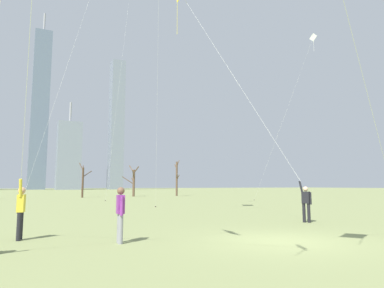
{
  "coord_description": "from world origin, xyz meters",
  "views": [
    {
      "loc": [
        -7.17,
        -8.39,
        1.67
      ],
      "look_at": [
        0.0,
        6.0,
        3.58
      ],
      "focal_mm": 32.6,
      "sensor_mm": 36.0,
      "label": 1
    }
  ],
  "objects_px": {
    "kite_flyer_foreground_left_green": "(23,166)",
    "kite_flyer_midfield_center_orange": "(382,159)",
    "bare_tree_right_of_center": "(83,180)",
    "bare_tree_center": "(177,178)",
    "kite_flyer_far_back_yellow": "(264,132)",
    "distant_kite_drifting_right_white": "(306,58)",
    "bare_tree_far_right_edge": "(133,181)",
    "bystander_strolling_midfield": "(120,212)"
  },
  "relations": [
    {
      "from": "bystander_strolling_midfield",
      "to": "distant_kite_drifting_right_white",
      "type": "xyz_separation_m",
      "value": [
        24.41,
        16.74,
        14.4
      ]
    },
    {
      "from": "kite_flyer_foreground_left_green",
      "to": "bystander_strolling_midfield",
      "type": "bearing_deg",
      "value": -14.34
    },
    {
      "from": "bare_tree_far_right_edge",
      "to": "bystander_strolling_midfield",
      "type": "bearing_deg",
      "value": -107.47
    },
    {
      "from": "kite_flyer_foreground_left_green",
      "to": "bystander_strolling_midfield",
      "type": "relative_size",
      "value": 6.7
    },
    {
      "from": "distant_kite_drifting_right_white",
      "to": "bare_tree_right_of_center",
      "type": "relative_size",
      "value": 3.69
    },
    {
      "from": "distant_kite_drifting_right_white",
      "to": "bare_tree_far_right_edge",
      "type": "bearing_deg",
      "value": 115.01
    },
    {
      "from": "distant_kite_drifting_right_white",
      "to": "bare_tree_center",
      "type": "height_order",
      "value": "distant_kite_drifting_right_white"
    },
    {
      "from": "distant_kite_drifting_right_white",
      "to": "bare_tree_right_of_center",
      "type": "height_order",
      "value": "distant_kite_drifting_right_white"
    },
    {
      "from": "distant_kite_drifting_right_white",
      "to": "bare_tree_center",
      "type": "distance_m",
      "value": 27.62
    },
    {
      "from": "bare_tree_far_right_edge",
      "to": "kite_flyer_midfield_center_orange",
      "type": "bearing_deg",
      "value": -97.82
    },
    {
      "from": "kite_flyer_far_back_yellow",
      "to": "bare_tree_far_right_edge",
      "type": "bearing_deg",
      "value": 82.72
    },
    {
      "from": "kite_flyer_far_back_yellow",
      "to": "bystander_strolling_midfield",
      "type": "height_order",
      "value": "kite_flyer_far_back_yellow"
    },
    {
      "from": "bystander_strolling_midfield",
      "to": "bare_tree_center",
      "type": "bearing_deg",
      "value": 63.94
    },
    {
      "from": "kite_flyer_far_back_yellow",
      "to": "kite_flyer_foreground_left_green",
      "type": "bearing_deg",
      "value": -164.8
    },
    {
      "from": "kite_flyer_midfield_center_orange",
      "to": "bare_tree_far_right_edge",
      "type": "relative_size",
      "value": 1.95
    },
    {
      "from": "bare_tree_right_of_center",
      "to": "bystander_strolling_midfield",
      "type": "bearing_deg",
      "value": -97.64
    },
    {
      "from": "bare_tree_center",
      "to": "distant_kite_drifting_right_white",
      "type": "bearing_deg",
      "value": -79.86
    },
    {
      "from": "bare_tree_far_right_edge",
      "to": "bare_tree_right_of_center",
      "type": "relative_size",
      "value": 0.99
    },
    {
      "from": "kite_flyer_midfield_center_orange",
      "to": "bare_tree_center",
      "type": "xyz_separation_m",
      "value": [
        13.24,
        44.59,
        0.49
      ]
    },
    {
      "from": "bystander_strolling_midfield",
      "to": "bare_tree_far_right_edge",
      "type": "distance_m",
      "value": 43.27
    },
    {
      "from": "distant_kite_drifting_right_white",
      "to": "bare_tree_center",
      "type": "relative_size",
      "value": 3.09
    },
    {
      "from": "kite_flyer_far_back_yellow",
      "to": "distant_kite_drifting_right_white",
      "type": "bearing_deg",
      "value": 38.98
    },
    {
      "from": "kite_flyer_far_back_yellow",
      "to": "kite_flyer_midfield_center_orange",
      "type": "bearing_deg",
      "value": -100.66
    },
    {
      "from": "bare_tree_right_of_center",
      "to": "bare_tree_center",
      "type": "distance_m",
      "value": 14.79
    },
    {
      "from": "kite_flyer_foreground_left_green",
      "to": "kite_flyer_midfield_center_orange",
      "type": "xyz_separation_m",
      "value": [
        9.44,
        -4.22,
        0.22
      ]
    },
    {
      "from": "kite_flyer_far_back_yellow",
      "to": "bare_tree_far_right_edge",
      "type": "distance_m",
      "value": 38.01
    },
    {
      "from": "distant_kite_drifting_right_white",
      "to": "bare_tree_far_right_edge",
      "type": "height_order",
      "value": "distant_kite_drifting_right_white"
    },
    {
      "from": "kite_flyer_far_back_yellow",
      "to": "bare_tree_right_of_center",
      "type": "xyz_separation_m",
      "value": [
        -2.83,
        36.22,
        -1.9
      ]
    },
    {
      "from": "kite_flyer_far_back_yellow",
      "to": "bare_tree_center",
      "type": "distance_m",
      "value": 39.31
    },
    {
      "from": "kite_flyer_midfield_center_orange",
      "to": "kite_flyer_far_back_yellow",
      "type": "distance_m",
      "value": 7.51
    },
    {
      "from": "kite_flyer_foreground_left_green",
      "to": "bare_tree_right_of_center",
      "type": "bearing_deg",
      "value": 78.51
    },
    {
      "from": "kite_flyer_foreground_left_green",
      "to": "bare_tree_center",
      "type": "relative_size",
      "value": 1.87
    },
    {
      "from": "bare_tree_right_of_center",
      "to": "bare_tree_center",
      "type": "relative_size",
      "value": 0.84
    },
    {
      "from": "kite_flyer_far_back_yellow",
      "to": "bare_tree_far_right_edge",
      "type": "xyz_separation_m",
      "value": [
        4.81,
        37.66,
        -1.94
      ]
    },
    {
      "from": "bare_tree_far_right_edge",
      "to": "bare_tree_center",
      "type": "distance_m",
      "value": 7.11
    },
    {
      "from": "distant_kite_drifting_right_white",
      "to": "bystander_strolling_midfield",
      "type": "bearing_deg",
      "value": -145.56
    },
    {
      "from": "kite_flyer_foreground_left_green",
      "to": "bare_tree_far_right_edge",
      "type": "xyz_separation_m",
      "value": [
        15.59,
        40.59,
        0.15
      ]
    },
    {
      "from": "kite_flyer_midfield_center_orange",
      "to": "bystander_strolling_midfield",
      "type": "relative_size",
      "value": 5.76
    },
    {
      "from": "kite_flyer_midfield_center_orange",
      "to": "bare_tree_far_right_edge",
      "type": "xyz_separation_m",
      "value": [
        6.15,
        44.8,
        -0.07
      ]
    },
    {
      "from": "kite_flyer_midfield_center_orange",
      "to": "kite_flyer_far_back_yellow",
      "type": "relative_size",
      "value": 0.66
    },
    {
      "from": "bystander_strolling_midfield",
      "to": "bare_tree_far_right_edge",
      "type": "height_order",
      "value": "bare_tree_far_right_edge"
    },
    {
      "from": "kite_flyer_foreground_left_green",
      "to": "bystander_strolling_midfield",
      "type": "height_order",
      "value": "kite_flyer_foreground_left_green"
    }
  ]
}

